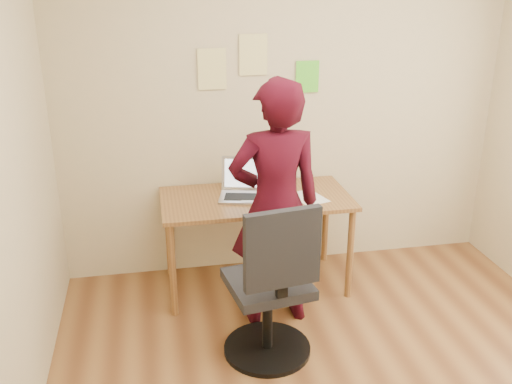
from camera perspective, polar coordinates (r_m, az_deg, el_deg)
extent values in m
cube|color=#C4B58F|center=(4.47, 2.83, 8.88)|extent=(3.50, 0.04, 2.70)
cube|color=brown|center=(4.23, 0.00, -0.70)|extent=(1.40, 0.70, 0.03)
cylinder|color=brown|center=(4.05, -8.33, -7.76)|extent=(0.05, 0.05, 0.71)
cylinder|color=brown|center=(4.28, 9.39, -6.14)|extent=(0.05, 0.05, 0.71)
cylinder|color=brown|center=(4.59, -8.74, -4.18)|extent=(0.05, 0.05, 0.71)
cylinder|color=brown|center=(4.79, 6.98, -2.93)|extent=(0.05, 0.05, 0.71)
cube|color=#A9A9B0|center=(4.19, -1.13, -0.56)|extent=(0.42, 0.34, 0.02)
cube|color=black|center=(4.19, -1.13, -0.43)|extent=(0.33, 0.21, 0.00)
cube|color=#A9A9B0|center=(4.30, -0.99, 1.89)|extent=(0.38, 0.16, 0.25)
cube|color=white|center=(4.30, -0.99, 1.89)|extent=(0.33, 0.13, 0.20)
cube|color=white|center=(4.23, 5.30, -0.53)|extent=(0.28, 0.33, 0.00)
cube|color=black|center=(4.06, 2.57, -1.38)|extent=(0.10, 0.13, 0.01)
cube|color=#3F4C59|center=(4.06, 2.57, -1.32)|extent=(0.09, 0.11, 0.00)
cube|color=#E7DB8A|center=(4.29, -4.41, 12.15)|extent=(0.21, 0.00, 0.30)
cube|color=#E7DB8A|center=(4.32, -0.27, 13.57)|extent=(0.21, 0.00, 0.30)
cube|color=#5AD830|center=(4.44, 5.16, 11.41)|extent=(0.18, 0.00, 0.24)
cube|color=black|center=(3.57, 1.18, -9.14)|extent=(0.54, 0.54, 0.06)
cube|color=black|center=(3.22, 2.67, -5.75)|extent=(0.46, 0.12, 0.48)
cube|color=black|center=(3.34, 2.57, -9.42)|extent=(0.07, 0.05, 0.13)
cylinder|color=black|center=(3.71, 1.15, -12.60)|extent=(0.06, 0.06, 0.48)
cylinder|color=black|center=(3.84, 1.12, -15.35)|extent=(0.56, 0.56, 0.03)
imported|color=#360712|center=(3.77, 1.94, -1.35)|extent=(0.64, 0.43, 1.71)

